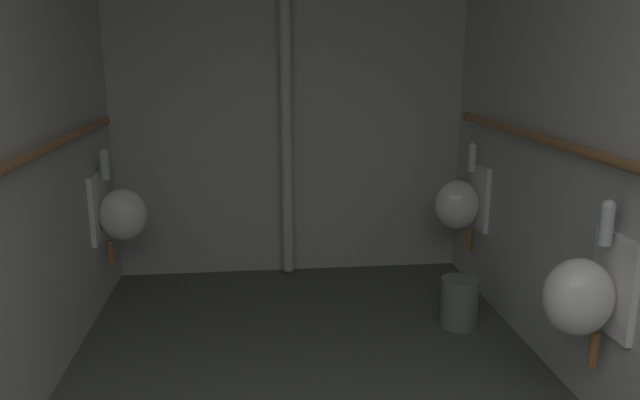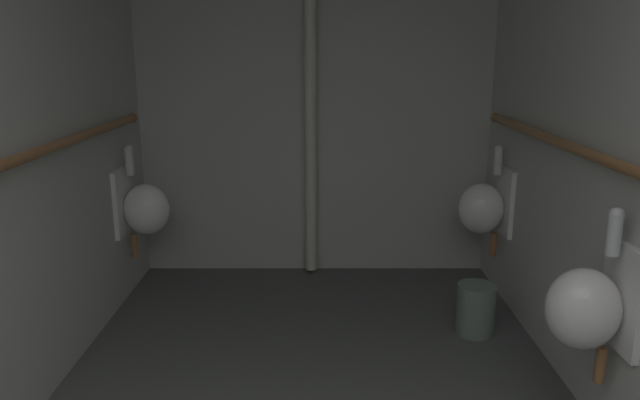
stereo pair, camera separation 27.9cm
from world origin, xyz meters
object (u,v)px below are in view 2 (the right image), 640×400
at_px(urinal_right_far, 482,207).
at_px(waste_bin, 474,309).
at_px(standpipe_back_wall, 309,90).
at_px(urinal_left_mid, 141,208).
at_px(urinal_right_mid, 586,306).

height_order(urinal_right_far, waste_bin, urinal_right_far).
bearing_deg(urinal_right_far, standpipe_back_wall, 159.10).
relative_size(urinal_left_mid, waste_bin, 2.51).
height_order(urinal_left_mid, urinal_right_mid, same).
bearing_deg(waste_bin, urinal_left_mid, 165.39).
bearing_deg(urinal_right_mid, standpipe_back_wall, 119.72).
bearing_deg(urinal_left_mid, waste_bin, -14.61).
bearing_deg(urinal_left_mid, urinal_right_far, 0.49).
distance_m(urinal_right_mid, urinal_right_far, 1.58).
xyz_separation_m(urinal_right_far, standpipe_back_wall, (-1.15, 0.44, 0.73)).
height_order(urinal_right_mid, standpipe_back_wall, standpipe_back_wall).
xyz_separation_m(urinal_left_mid, waste_bin, (2.08, -0.54, -0.48)).
bearing_deg(standpipe_back_wall, waste_bin, -45.52).
bearing_deg(waste_bin, standpipe_back_wall, 134.48).
xyz_separation_m(urinal_right_far, waste_bin, (-0.17, -0.56, -0.48)).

